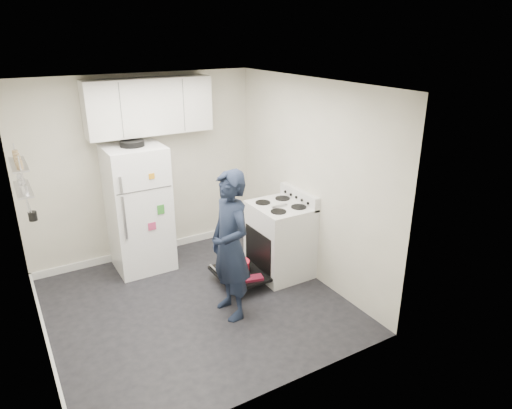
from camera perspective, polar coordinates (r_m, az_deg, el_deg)
room at (r=4.96m, az=-8.71°, el=-0.48°), size 3.21×3.21×2.51m
electric_range at (r=5.90m, az=2.90°, el=-4.47°), size 0.66×0.76×1.10m
open_oven_door at (r=5.78m, az=-2.08°, el=-8.26°), size 0.55×0.70×0.21m
refrigerator at (r=6.12m, az=-14.47°, el=-0.43°), size 0.72×0.74×1.73m
upper_cabinets at (r=6.06m, az=-13.22°, el=11.88°), size 1.60×0.33×0.70m
wall_shelf_rack at (r=4.95m, az=-27.30°, el=3.08°), size 0.14×0.60×0.61m
person at (r=4.91m, az=-3.24°, el=-5.17°), size 0.42×0.62×1.68m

